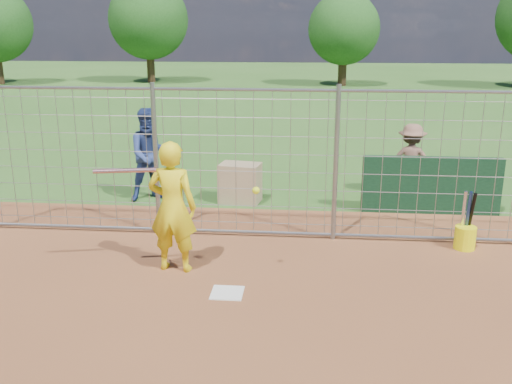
# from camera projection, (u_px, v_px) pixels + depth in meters

# --- Properties ---
(ground) EXTENTS (100.00, 100.00, 0.00)m
(ground) POSITION_uv_depth(u_px,v_px,m) (229.00, 287.00, 7.89)
(ground) COLOR #2D591E
(ground) RESTS_ON ground
(home_plate) EXTENTS (0.43, 0.43, 0.02)m
(home_plate) POSITION_uv_depth(u_px,v_px,m) (227.00, 293.00, 7.70)
(home_plate) COLOR silver
(home_plate) RESTS_ON ground
(dugout_wall) EXTENTS (2.60, 0.20, 1.10)m
(dugout_wall) POSITION_uv_depth(u_px,v_px,m) (431.00, 185.00, 10.88)
(dugout_wall) COLOR #11381E
(dugout_wall) RESTS_ON ground
(batter) EXTENTS (0.75, 0.53, 1.94)m
(batter) POSITION_uv_depth(u_px,v_px,m) (172.00, 207.00, 8.20)
(batter) COLOR yellow
(batter) RESTS_ON ground
(bystander_a) EXTENTS (1.15, 1.07, 1.90)m
(bystander_a) POSITION_uv_depth(u_px,v_px,m) (151.00, 155.00, 11.62)
(bystander_a) COLOR navy
(bystander_a) RESTS_ON ground
(bystander_c) EXTENTS (1.07, 0.71, 1.55)m
(bystander_c) POSITION_uv_depth(u_px,v_px,m) (411.00, 161.00, 11.88)
(bystander_c) COLOR brown
(bystander_c) RESTS_ON ground
(equipment_bin) EXTENTS (0.88, 0.67, 0.80)m
(equipment_bin) POSITION_uv_depth(u_px,v_px,m) (240.00, 183.00, 11.61)
(equipment_bin) COLOR tan
(equipment_bin) RESTS_ON ground
(equipment_in_play) EXTENTS (2.29, 0.24, 0.34)m
(equipment_in_play) POSITION_uv_depth(u_px,v_px,m) (156.00, 175.00, 7.86)
(equipment_in_play) COLOR silver
(equipment_in_play) RESTS_ON ground
(bucket_with_bats) EXTENTS (0.34, 0.37, 0.97)m
(bucket_with_bats) POSITION_uv_depth(u_px,v_px,m) (465.00, 234.00, 9.19)
(bucket_with_bats) COLOR #FFF90D
(bucket_with_bats) RESTS_ON ground
(backstop_fence) EXTENTS (9.08, 0.08, 2.60)m
(backstop_fence) POSITION_uv_depth(u_px,v_px,m) (245.00, 165.00, 9.45)
(backstop_fence) COLOR gray
(backstop_fence) RESTS_ON ground
(tree_line) EXTENTS (44.66, 6.72, 6.48)m
(tree_line) POSITION_uv_depth(u_px,v_px,m) (346.00, 21.00, 33.46)
(tree_line) COLOR #3F2B19
(tree_line) RESTS_ON ground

